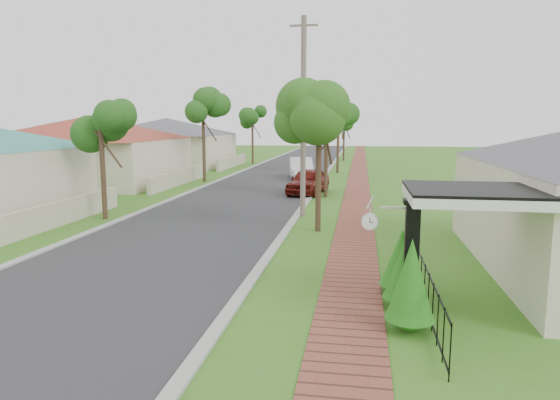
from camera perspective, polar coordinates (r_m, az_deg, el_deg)
The scene contains 16 objects.
ground at distance 12.97m, azimuth -6.66°, elevation -9.79°, with size 160.00×160.00×0.00m, color #3E711A.
road at distance 32.71m, azimuth -2.16°, elevation 1.55°, with size 7.00×120.00×0.02m, color #28282B.
kerb_right at distance 32.19m, azimuth 4.22°, elevation 1.41°, with size 0.30×120.00×0.10m, color #9E9E99.
kerb_left at distance 33.62m, azimuth -8.28°, elevation 1.66°, with size 0.30×120.00×0.10m, color #9E9E99.
sidewalk at distance 32.08m, azimuth 8.85°, elevation 1.31°, with size 1.50×120.00×0.03m, color brown.
porch_post at distance 11.27m, azimuth 14.75°, elevation -6.93°, with size 0.48×0.48×2.52m.
picket_fence at distance 12.43m, azimuth 15.83°, elevation -8.32°, with size 0.03×8.02×1.00m.
street_trees at distance 39.17m, azimuth -0.02°, elevation 9.40°, with size 10.70×37.65×5.89m.
hedge_row at distance 11.47m, azimuth 14.13°, elevation -8.16°, with size 0.91×3.20×1.96m.
far_house_red at distance 36.79m, azimuth -20.88°, elevation 5.45°, with size 15.56×15.56×4.60m.
far_house_grey at distance 49.40m, azimuth -12.72°, elevation 6.51°, with size 15.56×15.56×4.60m.
parked_car_red at distance 29.29m, azimuth 3.25°, elevation 2.15°, with size 1.75×4.34×1.48m, color #5E140E.
parked_car_white at distance 37.43m, azimuth 2.42°, elevation 3.65°, with size 1.64×4.69×1.55m, color white.
near_tree at distance 18.88m, azimuth 4.50°, elevation 9.81°, with size 2.18×2.18×5.60m.
utility_pole at distance 21.96m, azimuth 2.67°, elevation 9.41°, with size 1.20×0.24×8.60m.
station_clock at distance 11.42m, azimuth 10.45°, elevation -2.31°, with size 1.05×0.13×0.55m.
Camera 1 is at (3.42, -11.81, 4.12)m, focal length 32.00 mm.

